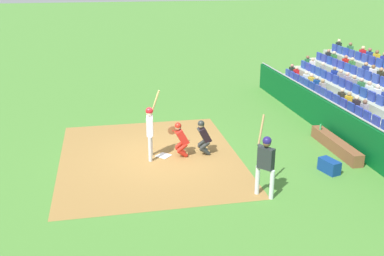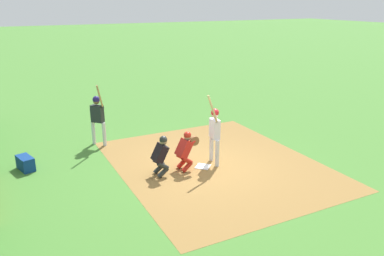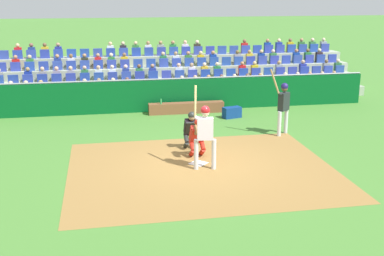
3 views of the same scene
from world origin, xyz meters
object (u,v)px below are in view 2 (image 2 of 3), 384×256
at_px(home_plate_marker, 203,166).
at_px(equipment_duffel_bag, 25,163).
at_px(catcher_crouching, 186,149).
at_px(home_plate_umpire, 161,154).
at_px(on_deck_batter, 98,115).
at_px(batter_at_plate, 215,130).

height_order(home_plate_marker, equipment_duffel_bag, equipment_duffel_bag).
bearing_deg(catcher_crouching, home_plate_marker, 82.21).
xyz_separation_m(home_plate_marker, catcher_crouching, (-0.08, -0.58, 0.69)).
distance_m(home_plate_umpire, equipment_duffel_bag, 4.37).
xyz_separation_m(equipment_duffel_bag, on_deck_batter, (-1.12, 2.64, 0.95)).
bearing_deg(batter_at_plate, home_plate_marker, -79.14).
distance_m(home_plate_marker, equipment_duffel_bag, 5.62).
xyz_separation_m(catcher_crouching, on_deck_batter, (-3.42, -1.87, 0.46)).
bearing_deg(equipment_duffel_bag, batter_at_plate, 52.08).
xyz_separation_m(batter_at_plate, home_plate_umpire, (0.04, -1.88, -0.48)).
distance_m(catcher_crouching, home_plate_umpire, 0.84).
xyz_separation_m(home_plate_marker, on_deck_batter, (-3.50, -2.45, 1.15)).
bearing_deg(home_plate_umpire, catcher_crouching, 92.10).
bearing_deg(on_deck_batter, batter_at_plate, 40.41).
xyz_separation_m(batter_at_plate, catcher_crouching, (0.01, -1.04, -0.46)).
bearing_deg(home_plate_marker, batter_at_plate, 100.86).
distance_m(home_plate_marker, home_plate_umpire, 1.58).
bearing_deg(equipment_duffel_bag, home_plate_marker, 49.46).
bearing_deg(equipment_duffel_bag, on_deck_batter, 97.61).
xyz_separation_m(catcher_crouching, home_plate_umpire, (0.03, -0.84, -0.01)).
bearing_deg(equipment_duffel_bag, home_plate_umpire, 42.06).
xyz_separation_m(batter_at_plate, equipment_duffel_bag, (-2.29, -5.55, -0.95)).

